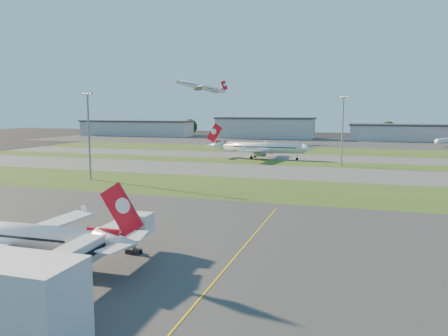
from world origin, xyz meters
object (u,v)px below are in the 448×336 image
at_px(mini_jet_near, 448,140).
at_px(light_mast_centre, 343,126).
at_px(jet_bridge, 87,249).
at_px(airliner_taxiing, 261,148).
at_px(light_mast_west, 89,130).
at_px(airliner_parked, 12,236).

relative_size(mini_jet_near, light_mast_centre, 0.95).
distance_m(jet_bridge, airliner_taxiing, 137.17).
xyz_separation_m(airliner_taxiing, mini_jet_near, (88.00, 94.72, -1.36)).
bearing_deg(jet_bridge, light_mast_centre, 78.62).
bearing_deg(jet_bridge, light_mast_west, 123.91).
height_order(light_mast_west, light_mast_centre, same).
bearing_deg(light_mast_west, mini_jet_near, 52.84).
distance_m(jet_bridge, airliner_parked, 14.08).
xyz_separation_m(jet_bridge, airliner_parked, (-13.79, 2.83, -0.31)).
distance_m(airliner_parked, mini_jet_near, 247.05).
bearing_deg(jet_bridge, airliner_parked, 168.42).
distance_m(airliner_taxiing, light_mast_west, 79.35).
xyz_separation_m(jet_bridge, light_mast_west, (-45.19, 67.24, 10.81)).
distance_m(jet_bridge, light_mast_west, 81.73).
xyz_separation_m(jet_bridge, mini_jet_near, (79.42, 231.62, -0.73)).
bearing_deg(light_mast_west, airliner_parked, -64.01).
bearing_deg(mini_jet_near, light_mast_west, 177.22).
xyz_separation_m(light_mast_west, light_mast_centre, (70.00, 56.00, 0.00)).
bearing_deg(light_mast_west, airliner_taxiing, 62.28).
height_order(jet_bridge, airliner_taxiing, airliner_taxiing).
height_order(airliner_parked, light_mast_west, light_mast_west).
distance_m(mini_jet_near, light_mast_centre, 121.91).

